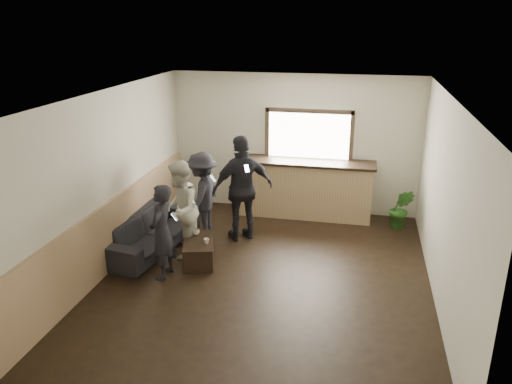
% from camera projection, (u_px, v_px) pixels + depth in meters
% --- Properties ---
extents(ground, '(5.00, 6.00, 0.01)m').
position_uv_depth(ground, '(265.00, 277.00, 7.77)').
color(ground, black).
extents(room_shell, '(5.01, 6.01, 2.80)m').
position_uv_depth(room_shell, '(217.00, 184.00, 7.43)').
color(room_shell, silver).
rests_on(room_shell, ground).
extents(bar_counter, '(2.70, 0.68, 2.13)m').
position_uv_depth(bar_counter, '(306.00, 185.00, 9.99)').
color(bar_counter, '#9E7E55').
rests_on(bar_counter, ground).
extents(sofa, '(1.15, 2.25, 0.63)m').
position_uv_depth(sofa, '(150.00, 231.00, 8.64)').
color(sofa, black).
rests_on(sofa, ground).
extents(coffee_table, '(0.68, 0.95, 0.38)m').
position_uv_depth(coffee_table, '(199.00, 251.00, 8.20)').
color(coffee_table, black).
rests_on(coffee_table, ground).
extents(cup_a, '(0.16, 0.16, 0.09)m').
position_uv_depth(cup_a, '(196.00, 232.00, 8.34)').
color(cup_a, silver).
rests_on(cup_a, coffee_table).
extents(cup_b, '(0.12, 0.12, 0.08)m').
position_uv_depth(cup_b, '(207.00, 241.00, 8.02)').
color(cup_b, silver).
rests_on(cup_b, coffee_table).
extents(potted_plant, '(0.49, 0.42, 0.80)m').
position_uv_depth(potted_plant, '(401.00, 209.00, 9.41)').
color(potted_plant, '#2D6623').
rests_on(potted_plant, ground).
extents(person_a, '(0.45, 0.55, 1.50)m').
position_uv_depth(person_a, '(162.00, 232.00, 7.55)').
color(person_a, black).
rests_on(person_a, ground).
extents(person_b, '(0.75, 0.89, 1.64)m').
position_uv_depth(person_b, '(180.00, 209.00, 8.24)').
color(person_b, beige).
rests_on(person_b, ground).
extents(person_c, '(0.66, 1.06, 1.58)m').
position_uv_depth(person_c, '(202.00, 195.00, 8.97)').
color(person_c, black).
rests_on(person_c, ground).
extents(person_d, '(1.19, 1.02, 1.91)m').
position_uv_depth(person_d, '(243.00, 189.00, 8.81)').
color(person_d, black).
rests_on(person_d, ground).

